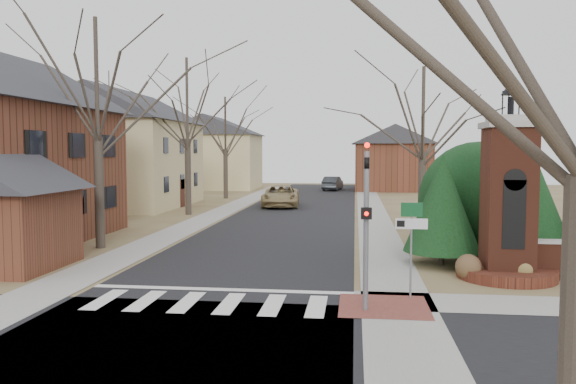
# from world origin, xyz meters

# --- Properties ---
(ground) EXTENTS (120.00, 120.00, 0.00)m
(ground) POSITION_xyz_m (0.00, 0.00, 0.00)
(ground) COLOR brown
(ground) RESTS_ON ground
(main_street) EXTENTS (8.00, 70.00, 0.01)m
(main_street) POSITION_xyz_m (0.00, 22.00, 0.01)
(main_street) COLOR black
(main_street) RESTS_ON ground
(cross_street) EXTENTS (120.00, 8.00, 0.01)m
(cross_street) POSITION_xyz_m (0.00, -3.00, 0.01)
(cross_street) COLOR black
(cross_street) RESTS_ON ground
(crosswalk_zone) EXTENTS (8.00, 2.20, 0.02)m
(crosswalk_zone) POSITION_xyz_m (0.00, 0.80, 0.01)
(crosswalk_zone) COLOR silver
(crosswalk_zone) RESTS_ON ground
(stop_bar) EXTENTS (8.00, 0.35, 0.02)m
(stop_bar) POSITION_xyz_m (0.00, 2.30, 0.01)
(stop_bar) COLOR silver
(stop_bar) RESTS_ON ground
(sidewalk_right_main) EXTENTS (2.00, 60.00, 0.02)m
(sidewalk_right_main) POSITION_xyz_m (5.20, 22.00, 0.01)
(sidewalk_right_main) COLOR gray
(sidewalk_right_main) RESTS_ON ground
(sidewalk_left) EXTENTS (2.00, 60.00, 0.02)m
(sidewalk_left) POSITION_xyz_m (-5.20, 22.00, 0.01)
(sidewalk_left) COLOR gray
(sidewalk_left) RESTS_ON ground
(curb_apron) EXTENTS (2.40, 2.40, 0.02)m
(curb_apron) POSITION_xyz_m (4.80, 1.00, 0.01)
(curb_apron) COLOR brown
(curb_apron) RESTS_ON ground
(traffic_signal_pole) EXTENTS (0.28, 0.41, 4.50)m
(traffic_signal_pole) POSITION_xyz_m (4.30, 0.57, 2.59)
(traffic_signal_pole) COLOR slate
(traffic_signal_pole) RESTS_ON ground
(sign_post) EXTENTS (0.90, 0.07, 2.75)m
(sign_post) POSITION_xyz_m (5.59, 1.99, 1.95)
(sign_post) COLOR slate
(sign_post) RESTS_ON ground
(brick_gate_monument) EXTENTS (3.20, 3.20, 6.47)m
(brick_gate_monument) POSITION_xyz_m (9.00, 4.99, 2.17)
(brick_gate_monument) COLOR #5B291A
(brick_gate_monument) RESTS_ON ground
(house_stucco_left) EXTENTS (9.80, 12.80, 9.28)m
(house_stucco_left) POSITION_xyz_m (-13.50, 27.00, 4.59)
(house_stucco_left) COLOR beige
(house_stucco_left) RESTS_ON ground
(garage_left) EXTENTS (4.80, 4.80, 4.29)m
(garage_left) POSITION_xyz_m (-8.52, 4.49, 2.24)
(garage_left) COLOR brown
(garage_left) RESTS_ON ground
(house_distant_left) EXTENTS (10.80, 8.80, 8.53)m
(house_distant_left) POSITION_xyz_m (-12.01, 48.00, 4.25)
(house_distant_left) COLOR beige
(house_distant_left) RESTS_ON ground
(house_distant_right) EXTENTS (8.80, 8.80, 7.30)m
(house_distant_right) POSITION_xyz_m (7.99, 47.99, 3.65)
(house_distant_right) COLOR brown
(house_distant_right) RESTS_ON ground
(evergreen_near) EXTENTS (2.80, 2.80, 4.10)m
(evergreen_near) POSITION_xyz_m (7.20, 7.00, 2.30)
(evergreen_near) COLOR #473D33
(evergreen_near) RESTS_ON ground
(evergreen_mid) EXTENTS (3.40, 3.40, 4.70)m
(evergreen_mid) POSITION_xyz_m (10.50, 8.20, 2.60)
(evergreen_mid) COLOR #473D33
(evergreen_mid) RESTS_ON ground
(evergreen_mass) EXTENTS (4.80, 4.80, 4.80)m
(evergreen_mass) POSITION_xyz_m (9.00, 9.50, 2.40)
(evergreen_mass) COLOR black
(evergreen_mass) RESTS_ON ground
(bare_tree_0) EXTENTS (8.05, 8.05, 11.15)m
(bare_tree_0) POSITION_xyz_m (-7.00, 9.00, 7.70)
(bare_tree_0) COLOR #473D33
(bare_tree_0) RESTS_ON ground
(bare_tree_1) EXTENTS (8.40, 8.40, 11.64)m
(bare_tree_1) POSITION_xyz_m (-7.00, 22.00, 8.03)
(bare_tree_1) COLOR #473D33
(bare_tree_1) RESTS_ON ground
(bare_tree_2) EXTENTS (7.35, 7.35, 10.19)m
(bare_tree_2) POSITION_xyz_m (-7.50, 35.00, 7.03)
(bare_tree_2) COLOR #473D33
(bare_tree_2) RESTS_ON ground
(bare_tree_3) EXTENTS (7.00, 7.00, 9.70)m
(bare_tree_3) POSITION_xyz_m (7.50, 16.00, 6.69)
(bare_tree_3) COLOR #473D33
(bare_tree_3) RESTS_ON ground
(pickup_truck) EXTENTS (3.15, 6.03, 1.62)m
(pickup_truck) POSITION_xyz_m (-1.61, 28.08, 0.81)
(pickup_truck) COLOR #9A8454
(pickup_truck) RESTS_ON ground
(distant_car) EXTENTS (2.22, 4.72, 1.50)m
(distant_car) POSITION_xyz_m (1.60, 46.67, 0.75)
(distant_car) COLOR #323639
(distant_car) RESTS_ON ground
(dry_shrub_left) EXTENTS (0.85, 0.85, 0.85)m
(dry_shrub_left) POSITION_xyz_m (7.71, 4.60, 0.42)
(dry_shrub_left) COLOR brown
(dry_shrub_left) RESTS_ON ground
(dry_shrub_right) EXTENTS (0.84, 0.84, 0.84)m
(dry_shrub_right) POSITION_xyz_m (9.40, 4.60, 0.42)
(dry_shrub_right) COLOR olive
(dry_shrub_right) RESTS_ON ground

